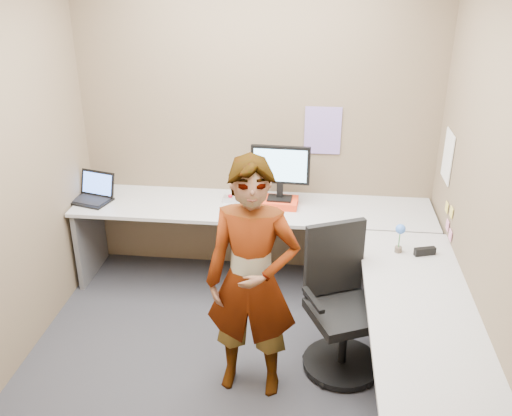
# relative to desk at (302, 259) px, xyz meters

# --- Properties ---
(ground) EXTENTS (3.00, 3.00, 0.00)m
(ground) POSITION_rel_desk_xyz_m (-0.44, -0.39, -0.59)
(ground) COLOR #28282D
(ground) RESTS_ON ground
(wall_back) EXTENTS (3.00, 0.00, 3.00)m
(wall_back) POSITION_rel_desk_xyz_m (-0.44, 0.91, 0.76)
(wall_back) COLOR brown
(wall_back) RESTS_ON ground
(wall_right) EXTENTS (0.00, 2.70, 2.70)m
(wall_right) POSITION_rel_desk_xyz_m (1.06, -0.39, 0.76)
(wall_right) COLOR brown
(wall_right) RESTS_ON ground
(wall_left) EXTENTS (0.00, 2.70, 2.70)m
(wall_left) POSITION_rel_desk_xyz_m (-1.94, -0.39, 0.76)
(wall_left) COLOR brown
(wall_left) RESTS_ON ground
(desk) EXTENTS (2.98, 2.58, 0.73)m
(desk) POSITION_rel_desk_xyz_m (0.00, 0.00, 0.00)
(desk) COLOR #A5A5A5
(desk) RESTS_ON ground
(paper_ream) EXTENTS (0.31, 0.23, 0.06)m
(paper_ream) POSITION_rel_desk_xyz_m (-0.21, 0.62, 0.17)
(paper_ream) COLOR red
(paper_ream) RESTS_ON desk
(monitor) EXTENTS (0.48, 0.15, 0.45)m
(monitor) POSITION_rel_desk_xyz_m (-0.21, 0.63, 0.47)
(monitor) COLOR black
(monitor) RESTS_ON paper_ream
(laptop) EXTENTS (0.38, 0.35, 0.23)m
(laptop) POSITION_rel_desk_xyz_m (-1.78, 0.57, 0.20)
(laptop) COLOR black
(laptop) RESTS_ON desk
(trackball_mouse) EXTENTS (0.12, 0.08, 0.07)m
(trackball_mouse) POSITION_rel_desk_xyz_m (-0.63, 0.66, 0.17)
(trackball_mouse) COLOR #B7B7BC
(trackball_mouse) RESTS_ON desk
(origami) EXTENTS (0.10, 0.10, 0.06)m
(origami) POSITION_rel_desk_xyz_m (-0.36, 0.37, 0.17)
(origami) COLOR white
(origami) RESTS_ON desk
(stapler) EXTENTS (0.16, 0.08, 0.05)m
(stapler) POSITION_rel_desk_xyz_m (0.85, -0.09, 0.17)
(stapler) COLOR black
(stapler) RESTS_ON desk
(flower) EXTENTS (0.07, 0.07, 0.22)m
(flower) POSITION_rel_desk_xyz_m (0.67, -0.07, 0.28)
(flower) COLOR brown
(flower) RESTS_ON desk
(calendar_purple) EXTENTS (0.30, 0.01, 0.40)m
(calendar_purple) POSITION_rel_desk_xyz_m (0.11, 0.90, 0.71)
(calendar_purple) COLOR #846BB7
(calendar_purple) RESTS_ON wall_back
(calendar_white) EXTENTS (0.01, 0.28, 0.38)m
(calendar_white) POSITION_rel_desk_xyz_m (1.05, 0.51, 0.66)
(calendar_white) COLOR white
(calendar_white) RESTS_ON wall_right
(sticky_note_a) EXTENTS (0.01, 0.07, 0.07)m
(sticky_note_a) POSITION_rel_desk_xyz_m (1.05, 0.16, 0.36)
(sticky_note_a) COLOR #F2E059
(sticky_note_a) RESTS_ON wall_right
(sticky_note_b) EXTENTS (0.01, 0.07, 0.07)m
(sticky_note_b) POSITION_rel_desk_xyz_m (1.05, 0.21, 0.23)
(sticky_note_b) COLOR pink
(sticky_note_b) RESTS_ON wall_right
(sticky_note_c) EXTENTS (0.01, 0.07, 0.07)m
(sticky_note_c) POSITION_rel_desk_xyz_m (1.05, 0.09, 0.21)
(sticky_note_c) COLOR pink
(sticky_note_c) RESTS_ON wall_right
(sticky_note_d) EXTENTS (0.01, 0.07, 0.07)m
(sticky_note_d) POSITION_rel_desk_xyz_m (1.05, 0.31, 0.33)
(sticky_note_d) COLOR #F2E059
(sticky_note_d) RESTS_ON wall_right
(office_chair) EXTENTS (0.59, 0.59, 1.01)m
(office_chair) POSITION_rel_desk_xyz_m (0.29, -0.41, -0.17)
(office_chair) COLOR black
(office_chair) RESTS_ON ground
(person) EXTENTS (0.61, 0.42, 1.61)m
(person) POSITION_rel_desk_xyz_m (-0.29, -0.68, 0.22)
(person) COLOR #999399
(person) RESTS_ON ground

